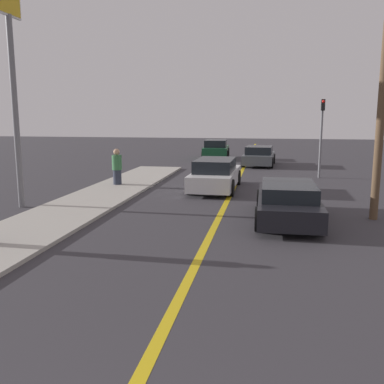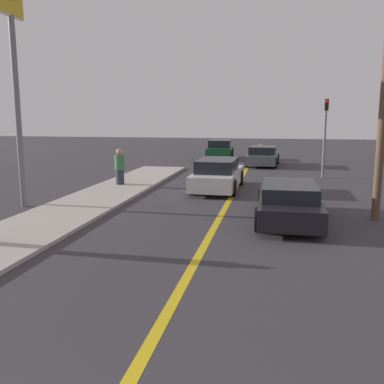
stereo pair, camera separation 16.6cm
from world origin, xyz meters
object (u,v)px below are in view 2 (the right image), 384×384
Objects in this scene: car_parked_left_lot at (220,150)px; traffic_light at (325,130)px; roadside_sign at (14,58)px; utility_pole at (382,124)px; car_far_distant at (263,156)px; pedestrian_mid_group at (120,167)px; car_near_right_lane at (289,202)px; car_ahead_center at (218,175)px.

traffic_light is at bearing -57.57° from car_parked_left_lot.
utility_pole is at bearing 1.33° from roadside_sign.
traffic_light reaches higher than car_far_distant.
pedestrian_mid_group is (-6.01, -9.46, 0.28)m from car_far_distant.
traffic_light is (6.36, -8.89, 1.74)m from car_parked_left_lot.
pedestrian_mid_group is (-7.19, 5.15, 0.29)m from car_near_right_lane.
traffic_light is at bearing 25.55° from pedestrian_mid_group.
utility_pole reaches higher than car_far_distant.
utility_pole is (9.79, -4.47, 2.00)m from pedestrian_mid_group.
car_near_right_lane is 3.53m from utility_pole.
roadside_sign is (-7.77, -14.20, 4.37)m from car_far_distant.
traffic_light is (1.97, 9.53, 1.83)m from car_near_right_lane.
car_far_distant is (-1.18, 14.61, 0.02)m from car_near_right_lane.
car_near_right_lane is 18.94m from car_parked_left_lot.
utility_pole is at bearing -71.63° from car_parked_left_lot.
pedestrian_mid_group is 10.95m from utility_pole.
car_ahead_center is 1.12× the size of car_far_distant.
pedestrian_mid_group is 10.27m from traffic_light.
car_parked_left_lot is at bearing 78.09° from pedestrian_mid_group.
roadside_sign is (-1.76, -4.74, 4.09)m from pedestrian_mid_group.
car_ahead_center is 8.87m from roadside_sign.
car_far_distant is (1.62, 9.49, -0.04)m from car_ahead_center.
roadside_sign is (-4.56, -18.01, 4.29)m from car_parked_left_lot.
car_far_distant is 4.99m from car_parked_left_lot.
car_ahead_center is 13.40m from car_parked_left_lot.
car_ahead_center reaches higher than car_near_right_lane.
roadside_sign is 11.74m from utility_pole.
roadside_sign reaches higher than car_near_right_lane.
pedestrian_mid_group is 0.22× the size of roadside_sign.
pedestrian_mid_group is 6.50m from roadside_sign.
roadside_sign reaches higher than pedestrian_mid_group.
car_parked_left_lot is at bearing 133.16° from car_far_distant.
roadside_sign reaches higher than car_ahead_center.
car_far_distant is 16.76m from roadside_sign.
car_ahead_center is 9.63m from car_far_distant.
car_parked_left_lot is 0.56× the size of roadside_sign.
car_parked_left_lot reaches higher than car_far_distant.
traffic_light is at bearing 77.92° from car_near_right_lane.
car_parked_left_lot is at bearing 75.80° from roadside_sign.
roadside_sign reaches higher than car_far_distant.
pedestrian_mid_group reaches higher than car_parked_left_lot.
traffic_light is (4.76, 4.41, 1.77)m from car_ahead_center.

